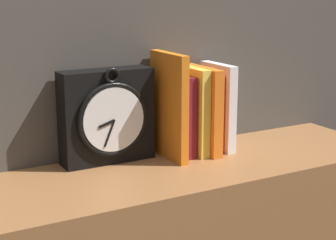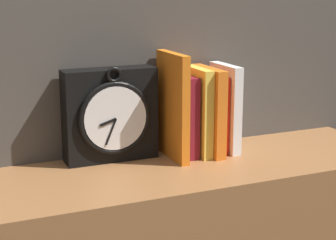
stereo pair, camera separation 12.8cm
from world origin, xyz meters
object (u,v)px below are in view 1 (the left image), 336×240
object	(u,v)px
book_slot4_red	(208,112)
book_slot5_white	(218,106)
book_slot0_orange	(169,106)
book_slot2_yellow	(192,110)
clock	(108,116)
book_slot3_orange	(202,110)
book_slot1_maroon	(177,115)

from	to	relation	value
book_slot4_red	book_slot5_white	size ratio (longest dim) A/B	0.89
book_slot0_orange	book_slot2_yellow	distance (m)	0.07
clock	book_slot4_red	distance (m)	0.27
book_slot0_orange	book_slot3_orange	xyz separation A→B (m)	(0.10, 0.00, -0.02)
clock	book_slot1_maroon	xyz separation A→B (m)	(0.18, -0.02, -0.01)
book_slot1_maroon	book_slot2_yellow	bearing A→B (deg)	-9.06
book_slot0_orange	book_slot1_maroon	xyz separation A→B (m)	(0.03, 0.01, -0.03)
book_slot3_orange	book_slot4_red	distance (m)	0.03
book_slot0_orange	book_slot1_maroon	bearing A→B (deg)	25.80
book_slot5_white	book_slot0_orange	bearing A→B (deg)	-176.19
book_slot1_maroon	book_slot5_white	distance (m)	0.12
book_slot0_orange	book_slot4_red	world-z (taller)	book_slot0_orange
clock	book_slot2_yellow	bearing A→B (deg)	-8.19
book_slot1_maroon	book_slot5_white	xyz separation A→B (m)	(0.12, -0.00, 0.01)
book_slot1_maroon	book_slot3_orange	bearing A→B (deg)	-11.03
clock	book_slot3_orange	bearing A→B (deg)	-8.83
book_slot1_maroon	book_slot5_white	world-z (taller)	book_slot5_white
book_slot3_orange	book_slot0_orange	bearing A→B (deg)	-178.89
book_slot4_red	book_slot5_white	world-z (taller)	book_slot5_white
clock	book_slot1_maroon	world-z (taller)	clock
clock	book_slot1_maroon	distance (m)	0.18
book_slot5_white	book_slot1_maroon	bearing A→B (deg)	177.66
book_slot3_orange	book_slot4_red	world-z (taller)	book_slot3_orange
book_slot4_red	book_slot2_yellow	bearing A→B (deg)	-170.83
book_slot3_orange	book_slot5_white	xyz separation A→B (m)	(0.05, 0.01, 0.00)
clock	book_slot0_orange	distance (m)	0.15
book_slot1_maroon	book_slot2_yellow	distance (m)	0.04
book_slot0_orange	book_slot5_white	world-z (taller)	book_slot0_orange
book_slot2_yellow	book_slot0_orange	bearing A→B (deg)	-172.92
clock	book_slot1_maroon	bearing A→B (deg)	-7.99
clock	book_slot4_red	size ratio (longest dim) A/B	1.19
book_slot2_yellow	book_slot5_white	size ratio (longest dim) A/B	0.99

